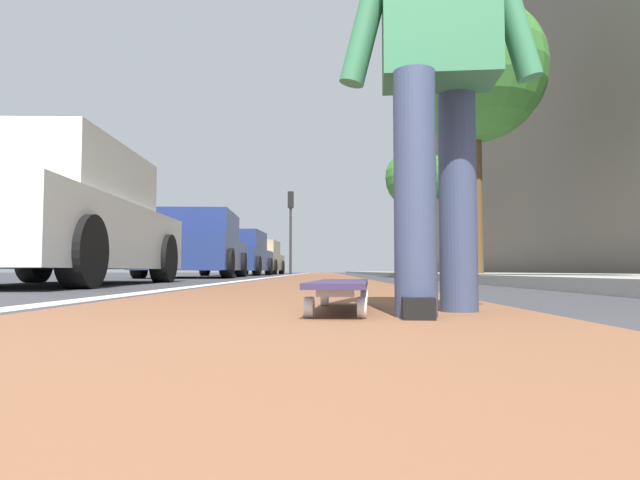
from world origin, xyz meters
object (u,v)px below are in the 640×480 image
traffic_light (291,217)px  street_tree_far (416,179)px  parked_car_end (259,258)px  skateboard (340,287)px  skater_person (438,51)px  parked_car_far (239,255)px  parked_car_mid (196,247)px  street_tree_mid (474,73)px  parked_car_near (53,219)px

traffic_light → street_tree_far: bearing=-152.7°
parked_car_end → traffic_light: size_ratio=1.04×
skateboard → skater_person: skater_person is taller
parked_car_far → traffic_light: size_ratio=1.05×
skater_person → parked_car_far: size_ratio=0.39×
parked_car_mid → street_tree_mid: street_tree_mid is taller
street_tree_mid → street_tree_far: bearing=0.0°
traffic_light → skater_person: bearing=-175.2°
parked_car_mid → traffic_light: 14.24m
street_tree_far → parked_car_end: bearing=41.6°
traffic_light → street_tree_mid: bearing=-163.8°
parked_car_end → street_tree_far: bearing=-138.4°
street_tree_mid → street_tree_far: (6.91, 0.00, -0.92)m
street_tree_mid → skateboard: bearing=161.1°
skateboard → traffic_light: 24.47m
traffic_light → street_tree_mid: (-15.84, -4.60, 1.25)m
skater_person → parked_car_mid: skater_person is taller
parked_car_far → street_tree_mid: bearing=-142.5°
parked_car_near → street_tree_far: (11.60, -5.87, 2.42)m
skater_person → street_tree_mid: (8.57, -2.54, 3.10)m
street_tree_mid → street_tree_far: size_ratio=1.32×
parked_car_far → parked_car_end: bearing=0.6°
parked_car_near → parked_car_end: parked_car_near is taller
parked_car_far → street_tree_mid: size_ratio=0.78×
skater_person → skateboard: bearing=66.7°
parked_car_mid → street_tree_far: street_tree_far is taller
skater_person → traffic_light: size_ratio=0.41×
parked_car_mid → street_tree_far: bearing=-49.1°
parked_car_end → traffic_light: bearing=-28.6°
parked_car_near → street_tree_mid: bearing=-51.4°
skater_person → parked_car_far: 16.44m
parked_car_far → street_tree_mid: street_tree_mid is taller
street_tree_mid → traffic_light: bearing=16.2°
parked_car_end → street_tree_far: 9.16m
parked_car_far → traffic_light: 8.64m
skateboard → parked_car_far: (15.97, 2.91, 0.60)m
parked_car_end → parked_car_near: bearing=180.0°
street_tree_far → parked_car_mid: bearing=130.9°
street_tree_far → skater_person: bearing=170.7°
skater_person → parked_car_end: skater_person is taller
parked_car_far → skater_person: bearing=-168.6°
skater_person → parked_car_near: size_ratio=0.39×
parked_car_near → street_tree_far: bearing=-26.9°
skater_person → street_tree_far: (15.49, -2.54, 2.19)m
parked_car_near → traffic_light: bearing=-3.6°
parked_car_mid → parked_car_end: bearing=-0.1°
parked_car_end → street_tree_mid: 15.12m
parked_car_mid → parked_car_end: (11.71, -0.02, 0.00)m
street_tree_far → parked_car_far: bearing=83.8°
skateboard → street_tree_far: bearing=-10.7°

